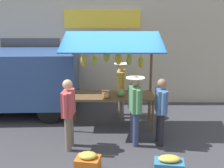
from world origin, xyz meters
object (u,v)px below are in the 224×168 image
object	(u,v)px
vendor_with_sunhat	(121,85)
produce_crate_side	(88,163)
produce_crate_near	(169,165)
market_stall	(112,69)
shopper_in_striped_shirt	(161,107)
shopper_with_ponytail	(68,109)
shopper_with_shopping_bag	(135,104)

from	to	relation	value
vendor_with_sunhat	produce_crate_side	xyz separation A→B (m)	(0.72, 3.11, -0.76)
produce_crate_side	produce_crate_near	bearing A→B (deg)	178.67
market_stall	vendor_with_sunhat	world-z (taller)	market_stall
shopper_in_striped_shirt	market_stall	bearing A→B (deg)	44.42
shopper_in_striped_shirt	shopper_with_ponytail	bearing A→B (deg)	96.31
shopper_with_ponytail	produce_crate_near	world-z (taller)	shopper_with_ponytail
shopper_with_ponytail	produce_crate_side	size ratio (longest dim) A/B	3.12
market_stall	shopper_with_shopping_bag	distance (m)	1.38
shopper_in_striped_shirt	produce_crate_near	bearing A→B (deg)	178.22
shopper_with_ponytail	vendor_with_sunhat	bearing A→B (deg)	-25.87
market_stall	shopper_with_shopping_bag	world-z (taller)	market_stall
vendor_with_sunhat	produce_crate_near	bearing A→B (deg)	21.90
vendor_with_sunhat	produce_crate_near	size ratio (longest dim) A/B	2.66
market_stall	produce_crate_near	world-z (taller)	market_stall
produce_crate_near	produce_crate_side	world-z (taller)	produce_crate_side
produce_crate_near	vendor_with_sunhat	bearing A→B (deg)	-74.72
shopper_in_striped_shirt	shopper_with_shopping_bag	size ratio (longest dim) A/B	0.96
shopper_in_striped_shirt	produce_crate_side	xyz separation A→B (m)	(1.59, 1.30, -0.71)
shopper_with_shopping_bag	market_stall	bearing A→B (deg)	15.47
market_stall	vendor_with_sunhat	size ratio (longest dim) A/B	1.55
vendor_with_sunhat	shopper_with_shopping_bag	distance (m)	1.86
market_stall	produce_crate_near	bearing A→B (deg)	114.46
market_stall	shopper_in_striped_shirt	bearing A→B (deg)	135.55
vendor_with_sunhat	shopper_with_ponytail	bearing A→B (deg)	-23.73
produce_crate_side	vendor_with_sunhat	bearing A→B (deg)	-102.97
shopper_in_striped_shirt	produce_crate_side	bearing A→B (deg)	128.15
shopper_in_striped_shirt	shopper_with_shopping_bag	bearing A→B (deg)	91.82
shopper_in_striped_shirt	shopper_with_shopping_bag	world-z (taller)	shopper_with_shopping_bag
vendor_with_sunhat	market_stall	bearing A→B (deg)	-13.07
shopper_with_shopping_bag	produce_crate_near	world-z (taller)	shopper_with_shopping_bag
vendor_with_sunhat	shopper_with_shopping_bag	bearing A→B (deg)	15.03
market_stall	vendor_with_sunhat	xyz separation A→B (m)	(-0.25, -0.70, -0.60)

